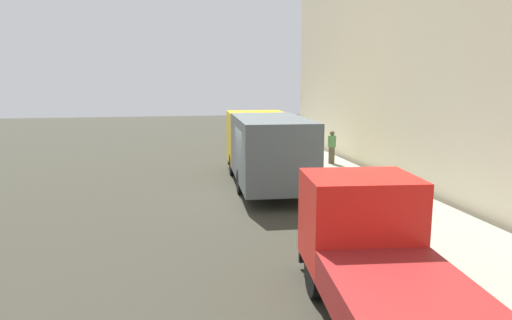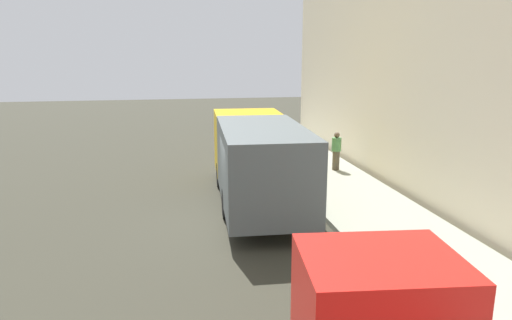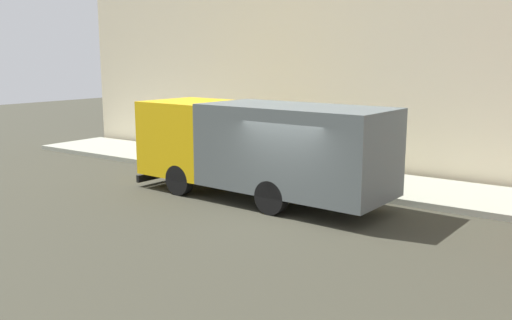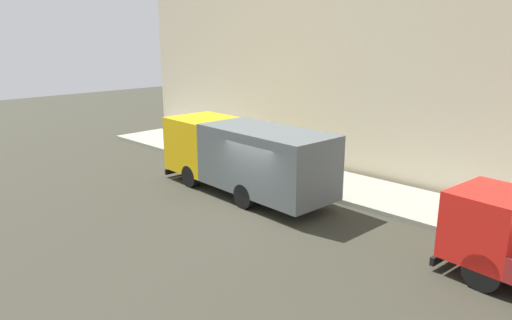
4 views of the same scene
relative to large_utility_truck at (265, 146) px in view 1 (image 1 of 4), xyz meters
The scene contains 7 objects.
ground 2.64m from the large_utility_truck, 128.44° to the right, with size 80.00×80.00×0.00m, color #353429.
sidewalk 4.07m from the large_utility_truck, 25.57° to the right, with size 3.39×30.00×0.18m, color #999C8C.
building_facade 7.13m from the large_utility_truck, 16.22° to the right, with size 0.50×30.00×11.46m, color beige.
large_utility_truck is the anchor object (origin of this frame).
small_flatbed_truck 10.64m from the large_utility_truck, 90.96° to the right, with size 2.74×5.90×2.33m.
pedestrian_walking 5.23m from the large_utility_truck, 39.08° to the left, with size 0.55×0.55×1.62m.
traffic_cone_orange 5.07m from the large_utility_truck, 67.21° to the left, with size 0.48×0.48×0.69m, color orange.
Camera 1 is at (-2.47, -16.13, 4.18)m, focal length 32.01 mm.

